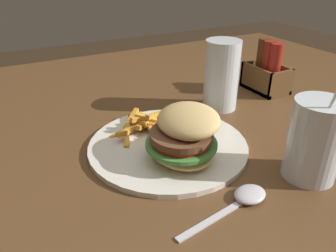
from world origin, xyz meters
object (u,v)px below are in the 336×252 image
(meal_plate_near, at_px, (174,139))
(beer_glass, at_px, (221,76))
(juice_glass, at_px, (314,144))
(spoon, at_px, (246,197))
(condiment_caddy, at_px, (267,72))

(meal_plate_near, bearing_deg, beer_glass, 123.73)
(meal_plate_near, relative_size, juice_glass, 1.82)
(beer_glass, bearing_deg, spoon, -28.95)
(beer_glass, xyz_separation_m, juice_glass, (0.30, -0.03, -0.02))
(beer_glass, height_order, juice_glass, juice_glass)
(meal_plate_near, distance_m, beer_glass, 0.24)
(meal_plate_near, height_order, beer_glass, beer_glass)
(spoon, bearing_deg, meal_plate_near, 92.52)
(spoon, relative_size, condiment_caddy, 1.27)
(beer_glass, distance_m, condiment_caddy, 0.18)
(beer_glass, bearing_deg, juice_glass, -6.10)
(beer_glass, xyz_separation_m, condiment_caddy, (-0.03, 0.18, -0.03))
(meal_plate_near, height_order, spoon, meal_plate_near)
(condiment_caddy, bearing_deg, beer_glass, -79.23)
(meal_plate_near, xyz_separation_m, beer_glass, (-0.13, 0.20, 0.05))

